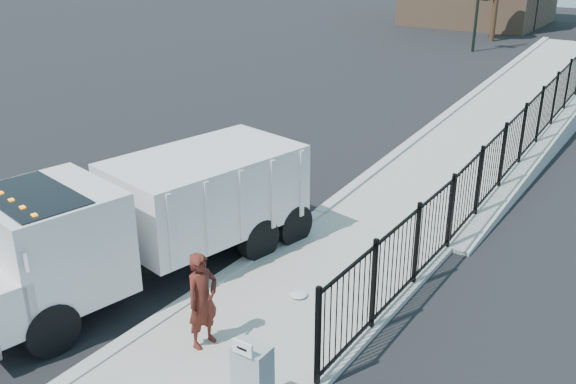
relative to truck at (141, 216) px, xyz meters
The scene contains 10 objects.
ground 2.30m from the truck, 32.15° to the left, with size 120.00×120.00×0.00m, color black.
sidewalk 3.84m from the truck, 17.55° to the right, with size 3.55×12.00×0.12m, color #9E998E.
curb 2.31m from the truck, 36.13° to the right, with size 0.30×12.00×0.16m, color #ADAAA3.
ramp 17.37m from the truck, 78.00° to the left, with size 3.95×24.00×1.70m, color #9E998E.
iron_fence 13.88m from the truck, 68.77° to the left, with size 0.10×28.00×1.80m, color black.
truck is the anchor object (origin of this frame).
worker 3.05m from the truck, 24.59° to the right, with size 0.67×0.44×1.83m, color #4E1B13.
utility_cabinet 5.15m from the truck, 26.12° to the right, with size 0.55×0.40×1.25m, color gray.
arrow_sign 5.19m from the truck, 28.30° to the right, with size 0.35×0.04×0.22m, color white.
debris 3.70m from the truck, 17.81° to the left, with size 0.37×0.37×0.09m, color silver.
Camera 1 is at (7.95, -9.49, 7.13)m, focal length 40.00 mm.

